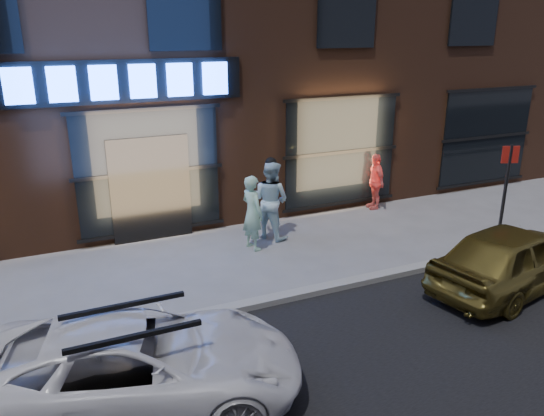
{
  "coord_description": "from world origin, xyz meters",
  "views": [
    {
      "loc": [
        -2.18,
        -7.69,
        4.66
      ],
      "look_at": [
        1.97,
        1.6,
        1.2
      ],
      "focal_mm": 35.0,
      "sensor_mm": 36.0,
      "label": 1
    }
  ],
  "objects": [
    {
      "name": "curb",
      "position": [
        0.0,
        0.0,
        0.06
      ],
      "size": [
        60.0,
        0.25,
        0.12
      ],
      "primitive_type": "cube",
      "color": "gray",
      "rests_on": "ground"
    },
    {
      "name": "man_bowtie",
      "position": [
        1.88,
        2.44,
        0.84
      ],
      "size": [
        0.55,
        0.7,
        1.68
      ],
      "primitive_type": "imported",
      "rotation": [
        0.0,
        0.0,
        1.84
      ],
      "color": "#ABE0C2",
      "rests_on": "ground"
    },
    {
      "name": "sign_post",
      "position": [
        6.95,
        0.3,
        1.4
      ],
      "size": [
        0.36,
        0.16,
        2.32
      ],
      "rotation": [
        0.0,
        0.0,
        -0.35
      ],
      "color": "#262628",
      "rests_on": "ground"
    },
    {
      "name": "white_suv",
      "position": [
        -1.45,
        -1.73,
        0.6
      ],
      "size": [
        4.66,
        2.96,
        1.2
      ],
      "primitive_type": "imported",
      "rotation": [
        0.0,
        0.0,
        1.33
      ],
      "color": "white",
      "rests_on": "ground"
    },
    {
      "name": "gold_sedan",
      "position": [
        5.58,
        -1.3,
        0.63
      ],
      "size": [
        3.93,
        2.2,
        1.26
      ],
      "primitive_type": "imported",
      "rotation": [
        0.0,
        0.0,
        1.77
      ],
      "color": "olive",
      "rests_on": "ground"
    },
    {
      "name": "ground",
      "position": [
        0.0,
        0.0,
        0.0
      ],
      "size": [
        90.0,
        90.0,
        0.0
      ],
      "primitive_type": "plane",
      "color": "slate",
      "rests_on": "ground"
    },
    {
      "name": "man_cap",
      "position": [
        2.53,
        2.91,
        0.92
      ],
      "size": [
        1.05,
        1.12,
        1.83
      ],
      "primitive_type": "imported",
      "rotation": [
        0.0,
        0.0,
        2.1
      ],
      "color": "white",
      "rests_on": "ground"
    },
    {
      "name": "storefront_building",
      "position": [
        -0.0,
        7.99,
        5.15
      ],
      "size": [
        30.2,
        8.28,
        10.3
      ],
      "color": "#54301E",
      "rests_on": "ground"
    },
    {
      "name": "passerby",
      "position": [
        5.96,
        3.7,
        0.75
      ],
      "size": [
        0.5,
        0.93,
        1.51
      ],
      "primitive_type": "imported",
      "rotation": [
        0.0,
        0.0,
        -1.73
      ],
      "color": "#F26D63",
      "rests_on": "ground"
    }
  ]
}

